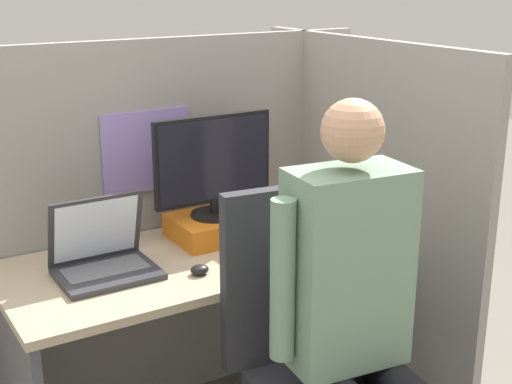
% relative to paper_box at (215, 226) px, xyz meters
% --- Properties ---
extents(cubicle_panel_back, '(1.84, 0.05, 1.48)m').
position_rel_paper_box_xyz_m(cubicle_panel_back, '(-0.14, 0.22, -0.05)').
color(cubicle_panel_back, gray).
rests_on(cubicle_panel_back, ground).
extents(cubicle_panel_right, '(0.04, 1.27, 1.48)m').
position_rel_paper_box_xyz_m(cubicle_panel_right, '(0.55, -0.18, -0.06)').
color(cubicle_panel_right, gray).
rests_on(cubicle_panel_right, ground).
extents(desk, '(1.34, 0.64, 0.75)m').
position_rel_paper_box_xyz_m(desk, '(-0.15, -0.12, -0.24)').
color(desk, tan).
rests_on(desk, ground).
extents(paper_box, '(0.31, 0.26, 0.09)m').
position_rel_paper_box_xyz_m(paper_box, '(0.00, 0.00, 0.00)').
color(paper_box, orange).
rests_on(paper_box, desk).
extents(monitor, '(0.47, 0.18, 0.38)m').
position_rel_paper_box_xyz_m(monitor, '(0.00, 0.00, 0.24)').
color(monitor, black).
rests_on(monitor, paper_box).
extents(laptop, '(0.32, 0.25, 0.26)m').
position_rel_paper_box_xyz_m(laptop, '(-0.47, -0.11, 0.01)').
color(laptop, '#2D2D33').
rests_on(laptop, desk).
extents(mouse, '(0.06, 0.05, 0.03)m').
position_rel_paper_box_xyz_m(mouse, '(-0.21, -0.28, -0.03)').
color(mouse, black).
rests_on(mouse, desk).
extents(stapler, '(0.04, 0.14, 0.06)m').
position_rel_paper_box_xyz_m(stapler, '(0.48, -0.19, -0.01)').
color(stapler, black).
rests_on(stapler, desk).
extents(carrot_toy, '(0.04, 0.14, 0.04)m').
position_rel_paper_box_xyz_m(carrot_toy, '(0.07, -0.28, -0.02)').
color(carrot_toy, orange).
rests_on(carrot_toy, desk).
extents(office_chair, '(0.54, 0.59, 1.08)m').
position_rel_paper_box_xyz_m(office_chair, '(0.01, -0.65, -0.23)').
color(office_chair, '#2D2D33').
rests_on(office_chair, ground).
extents(person, '(0.48, 0.49, 1.39)m').
position_rel_paper_box_xyz_m(person, '(0.03, -0.82, 0.00)').
color(person, black).
rests_on(person, ground).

